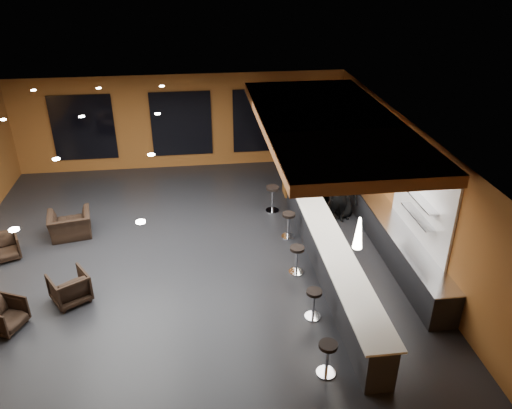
{
  "coord_description": "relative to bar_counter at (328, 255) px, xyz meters",
  "views": [
    {
      "loc": [
        0.48,
        -11.35,
        7.53
      ],
      "look_at": [
        2.0,
        0.5,
        1.3
      ],
      "focal_mm": 35.0,
      "sensor_mm": 36.0,
      "label": 1
    }
  ],
  "objects": [
    {
      "name": "floor",
      "position": [
        -3.65,
        1.0,
        -0.55
      ],
      "size": [
        12.0,
        13.0,
        0.1
      ],
      "primitive_type": "cube",
      "color": "black",
      "rests_on": "ground"
    },
    {
      "name": "ceiling",
      "position": [
        -3.65,
        1.0,
        3.05
      ],
      "size": [
        12.0,
        13.0,
        0.1
      ],
      "primitive_type": "cube",
      "color": "black"
    },
    {
      "name": "wall_back",
      "position": [
        -3.65,
        7.55,
        1.25
      ],
      "size": [
        12.0,
        0.1,
        3.5
      ],
      "primitive_type": "cube",
      "color": "brown",
      "rests_on": "floor"
    },
    {
      "name": "wall_right",
      "position": [
        2.4,
        1.0,
        1.25
      ],
      "size": [
        0.1,
        13.0,
        3.5
      ],
      "primitive_type": "cube",
      "color": "brown",
      "rests_on": "floor"
    },
    {
      "name": "wood_soffit",
      "position": [
        0.35,
        2.0,
        2.86
      ],
      "size": [
        3.6,
        8.0,
        0.28
      ],
      "primitive_type": "cube",
      "color": "brown",
      "rests_on": "ceiling"
    },
    {
      "name": "window_left",
      "position": [
        -7.15,
        7.44,
        1.2
      ],
      "size": [
        2.2,
        0.06,
        2.4
      ],
      "primitive_type": "cube",
      "color": "black",
      "rests_on": "wall_back"
    },
    {
      "name": "window_center",
      "position": [
        -3.65,
        7.44,
        1.2
      ],
      "size": [
        2.2,
        0.06,
        2.4
      ],
      "primitive_type": "cube",
      "color": "black",
      "rests_on": "wall_back"
    },
    {
      "name": "window_right",
      "position": [
        -0.65,
        7.44,
        1.2
      ],
      "size": [
        2.2,
        0.06,
        2.4
      ],
      "primitive_type": "cube",
      "color": "black",
      "rests_on": "wall_back"
    },
    {
      "name": "tile_backsplash",
      "position": [
        2.31,
        0.0,
        1.5
      ],
      "size": [
        0.06,
        3.2,
        2.4
      ],
      "primitive_type": "cube",
      "color": "white",
      "rests_on": "wall_right"
    },
    {
      "name": "bar_counter",
      "position": [
        0.0,
        0.0,
        0.0
      ],
      "size": [
        0.6,
        8.0,
        1.0
      ],
      "primitive_type": "cube",
      "color": "black",
      "rests_on": "floor"
    },
    {
      "name": "bar_top",
      "position": [
        0.0,
        0.0,
        0.52
      ],
      "size": [
        0.78,
        8.1,
        0.05
      ],
      "primitive_type": "cube",
      "color": "white",
      "rests_on": "bar_counter"
    },
    {
      "name": "prep_counter",
      "position": [
        2.0,
        0.5,
        -0.07
      ],
      "size": [
        0.7,
        6.0,
        0.86
      ],
      "primitive_type": "cube",
      "color": "black",
      "rests_on": "floor"
    },
    {
      "name": "prep_top",
      "position": [
        2.0,
        0.5,
        0.39
      ],
      "size": [
        0.72,
        6.0,
        0.03
      ],
      "primitive_type": "cube",
      "color": "silver",
      "rests_on": "prep_counter"
    },
    {
      "name": "wall_shelf_lower",
      "position": [
        2.17,
        -0.2,
        1.1
      ],
      "size": [
        0.3,
        1.5,
        0.03
      ],
      "primitive_type": "cube",
      "color": "silver",
      "rests_on": "wall_right"
    },
    {
      "name": "wall_shelf_upper",
      "position": [
        2.17,
        -0.2,
        1.55
      ],
      "size": [
        0.3,
        1.5,
        0.03
      ],
      "primitive_type": "cube",
      "color": "silver",
      "rests_on": "wall_right"
    },
    {
      "name": "column",
      "position": [
        0.0,
        4.6,
        1.25
      ],
      "size": [
        0.6,
        0.6,
        3.5
      ],
      "primitive_type": "cube",
      "color": "brown",
      "rests_on": "floor"
    },
    {
      "name": "pendant_0",
      "position": [
        0.0,
        -2.0,
        1.85
      ],
      "size": [
        0.2,
        0.2,
        0.7
      ],
      "primitive_type": "cone",
      "color": "white",
      "rests_on": "wood_soffit"
    },
    {
      "name": "pendant_1",
      "position": [
        0.0,
        0.5,
        1.85
      ],
      "size": [
        0.2,
        0.2,
        0.7
      ],
      "primitive_type": "cone",
      "color": "white",
      "rests_on": "wood_soffit"
    },
    {
      "name": "pendant_2",
      "position": [
        0.0,
        3.0,
        1.85
      ],
      "size": [
        0.2,
        0.2,
        0.7
      ],
      "primitive_type": "cone",
      "color": "white",
      "rests_on": "wood_soffit"
    },
    {
      "name": "staff_a",
      "position": [
        1.0,
        2.58,
        0.37
      ],
      "size": [
        0.66,
        0.46,
        1.74
      ],
      "primitive_type": "imported",
      "rotation": [
        0.0,
        0.0,
        0.06
      ],
      "color": "black",
      "rests_on": "floor"
    },
    {
      "name": "staff_b",
      "position": [
        0.82,
        3.16,
        0.33
      ],
      "size": [
        0.99,
        0.9,
        1.66
      ],
      "primitive_type": "imported",
      "rotation": [
        0.0,
        0.0,
        0.41
      ],
      "color": "black",
      "rests_on": "floor"
    },
    {
      "name": "staff_c",
      "position": [
        1.26,
        2.82,
        0.25
      ],
      "size": [
        0.84,
        0.68,
        1.5
      ],
      "primitive_type": "imported",
      "rotation": [
        0.0,
        0.0,
        -0.31
      ],
      "color": "black",
      "rests_on": "floor"
    },
    {
      "name": "armchair_a",
      "position": [
        -7.55,
        -1.19,
        -0.15
      ],
      "size": [
        1.0,
        0.98,
        0.69
      ],
      "primitive_type": "imported",
      "rotation": [
        0.0,
        0.0,
        1.16
      ],
      "color": "black",
      "rests_on": "floor"
    },
    {
      "name": "armchair_b",
      "position": [
        -6.32,
        -0.38,
        -0.12
      ],
      "size": [
        1.12,
        1.12,
        0.75
      ],
      "primitive_type": "imported",
      "rotation": [
        0.0,
        0.0,
        3.7
      ],
      "color": "black",
      "rests_on": "floor"
    },
    {
      "name": "armchair_c",
      "position": [
        -8.43,
        1.72,
        -0.16
      ],
      "size": [
        0.96,
        0.97,
        0.68
      ],
      "primitive_type": "imported",
      "rotation": [
        0.0,
        0.0,
        0.4
      ],
      "color": "black",
      "rests_on": "floor"
    },
    {
      "name": "armchair_d",
      "position": [
        -6.9,
        2.68,
        -0.12
      ],
      "size": [
        1.33,
        1.22,
        0.75
      ],
      "primitive_type": "imported",
      "rotation": [
        0.0,
        0.0,
        3.34
      ],
      "color": "black",
      "rests_on": "floor"
    },
    {
      "name": "bar_stool_0",
      "position": [
        -0.88,
        -3.38,
        -0.01
      ],
      "size": [
        0.39,
        0.39,
        0.76
      ],
      "rotation": [
        0.0,
        0.0,
        -0.31
      ],
      "color": "silver",
      "rests_on": "floor"
    },
    {
      "name": "bar_stool_1",
      "position": [
        -0.76,
        -1.69,
        -0.03
      ],
      "size": [
        0.37,
        0.37,
        0.74
      ],
      "rotation": [
        0.0,
        0.0,
        0.04
      ],
      "color": "silver",
      "rests_on": "floor"
    },
    {
      "name": "bar_stool_2",
      "position": [
        -0.78,
        0.07,
        -0.01
      ],
      "size": [
        0.39,
        0.39,
        0.77
      ],
      "rotation": [
        0.0,
        0.0,
        0.18
      ],
      "color": "silver",
      "rests_on": "floor"
    },
    {
      "name": "bar_stool_3",
      "position": [
        -0.67,
        1.84,
        -0.01
      ],
      "size": [
        0.39,
        0.39,
        0.77
      ],
      "rotation": [
        0.0,
        0.0,
        0.24
      ],
      "color": "silver",
      "rests_on": "floor"
    },
    {
      "name": "bar_stool_4",
      "position": [
        -0.87,
        3.47,
        0.05
      ],
      "size": [
        0.43,
        0.43,
        0.85
      ],
      "rotation": [
        0.0,
        0.0,
        0.27
      ],
      "color": "silver",
      "rests_on": "floor"
    }
  ]
}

